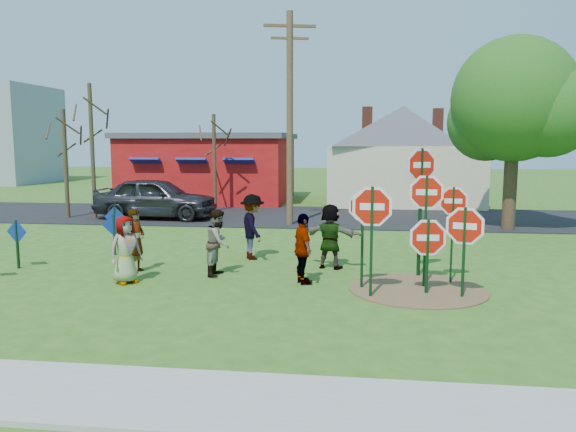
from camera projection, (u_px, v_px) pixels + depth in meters
name	position (u px, v px, depth m)	size (l,w,h in m)	color
ground	(238.00, 274.00, 14.62)	(120.00, 120.00, 0.00)	#2F5B1A
sidewalk	(123.00, 396.00, 7.53)	(22.00, 1.80, 0.08)	#9E9E99
road	(291.00, 216.00, 25.92)	(120.00, 7.50, 0.04)	black
dirt_patch	(418.00, 289.00, 13.07)	(3.20, 3.20, 0.03)	brown
red_building	(211.00, 167.00, 32.74)	(9.40, 7.69, 3.90)	#9D100F
cream_house	(403.00, 151.00, 31.26)	(9.40, 9.40, 6.50)	beige
stop_sign_a	(372.00, 217.00, 12.24)	(1.20, 0.08, 2.63)	#0E3516
stop_sign_b	(421.00, 179.00, 14.07)	(1.02, 0.55, 3.43)	#0E3516
stop_sign_c	(426.00, 205.00, 13.07)	(1.08, 0.09, 2.81)	#0E3516
stop_sign_d	(453.00, 210.00, 13.46)	(0.93, 0.11, 2.49)	#0E3516
stop_sign_e	(428.00, 242.00, 12.57)	(1.13, 0.12, 1.86)	#0E3516
stop_sign_f	(465.00, 231.00, 12.23)	(1.09, 0.36, 2.17)	#0E3516
stop_sign_g	(363.00, 217.00, 13.00)	(0.92, 0.25, 2.43)	#0E3516
blue_diamond_b	(17.00, 238.00, 15.20)	(0.65, 0.15, 1.34)	#0E3516
blue_diamond_c	(114.00, 230.00, 17.03)	(0.70, 0.14, 1.28)	#0E3516
blue_diamond_d	(115.00, 222.00, 18.50)	(0.69, 0.07, 1.32)	#0E3516
person_a	(126.00, 250.00, 13.62)	(0.81, 0.53, 1.66)	#44498D
person_b	(136.00, 241.00, 14.77)	(0.61, 0.40, 1.68)	#2F7E64
person_c	(218.00, 242.00, 14.44)	(0.83, 0.65, 1.71)	brown
person_d	(252.00, 227.00, 16.40)	(1.24, 0.71, 1.91)	#2D2D31
person_e	(303.00, 249.00, 13.52)	(1.01, 0.42, 1.73)	#432855
person_f	(330.00, 236.00, 15.19)	(1.65, 0.52, 1.78)	#1D4D2E
suv	(156.00, 198.00, 24.90)	(2.16, 5.36, 1.83)	#28282D
utility_pole	(290.00, 115.00, 22.58)	(2.06, 0.59, 8.54)	#4C3823
leafy_tree	(517.00, 106.00, 21.40)	(5.22, 4.76, 7.42)	#382819
bare_tree_west	(91.00, 132.00, 24.77)	(1.80, 1.80, 5.97)	#382819
bare_tree_east	(214.00, 149.00, 27.30)	(1.80, 1.80, 4.76)	#382819
bare_tree_mid	(65.00, 148.00, 24.87)	(1.80, 1.80, 4.85)	#382819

